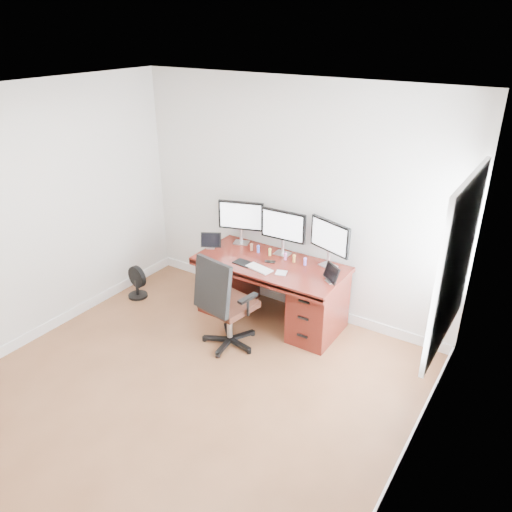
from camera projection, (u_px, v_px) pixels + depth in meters
The scene contains 21 objects.
ground at pixel (167, 409), 4.54m from camera, with size 4.50×4.50×0.00m, color brown.
back_wall at pixel (292, 200), 5.67m from camera, with size 4.00×0.10×2.70m, color silver.
right_wall at pixel (406, 354), 3.06m from camera, with size 0.10×4.50×2.70m.
desk at pixel (271, 288), 5.76m from camera, with size 1.70×0.80×0.75m.
office_chair at pixel (226, 317), 5.29m from camera, with size 0.66×0.66×1.08m.
floor_fan at pixel (137, 283), 6.30m from camera, with size 0.29×0.25×0.42m.
monitor_left at pixel (241, 217), 5.93m from camera, with size 0.53×0.21×0.53m.
monitor_center at pixel (283, 227), 5.64m from camera, with size 0.55×0.15×0.53m.
monitor_right at pixel (330, 238), 5.36m from camera, with size 0.53×0.22×0.53m.
tablet_left at pixel (210, 241), 5.90m from camera, with size 0.24×0.18×0.19m.
tablet_right at pixel (331, 274), 5.14m from camera, with size 0.23×0.19×0.19m.
keyboard at pixel (259, 268), 5.43m from camera, with size 0.30×0.13×0.01m, color silver.
trackpad at pixel (281, 273), 5.35m from camera, with size 0.11×0.11×0.01m, color silver.
drawing_tablet at pixel (244, 263), 5.56m from camera, with size 0.22×0.14×0.01m, color black.
phone at pixel (270, 262), 5.59m from camera, with size 0.11×0.06×0.01m, color black.
figurine_brown at pixel (251, 247), 5.85m from camera, with size 0.04×0.04×0.09m.
figurine_blue at pixel (258, 248), 5.80m from camera, with size 0.04×0.04×0.09m.
figurine_yellow at pixel (270, 251), 5.73m from camera, with size 0.04×0.04×0.09m.
figurine_pink at pixel (285, 256), 5.62m from camera, with size 0.04×0.04×0.09m.
figurine_orange at pixel (294, 258), 5.57m from camera, with size 0.04×0.04×0.09m.
figurine_purple at pixel (305, 261), 5.50m from camera, with size 0.04×0.04×0.09m.
Camera 1 is at (2.58, -2.50, 3.22)m, focal length 35.00 mm.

